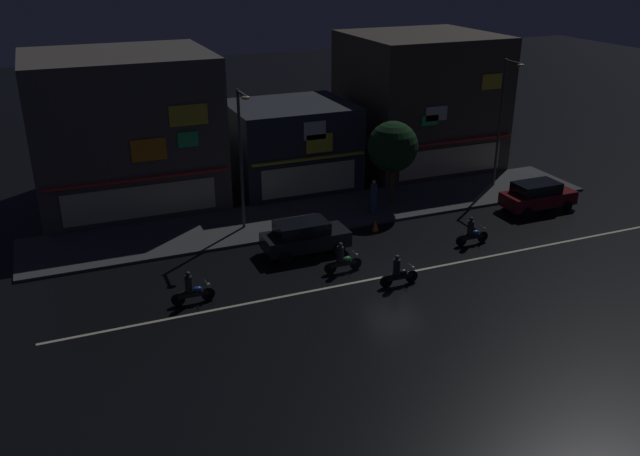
{
  "coord_description": "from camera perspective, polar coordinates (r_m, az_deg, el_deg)",
  "views": [
    {
      "loc": [
        -14.0,
        -24.69,
        14.21
      ],
      "look_at": [
        -2.34,
        3.54,
        1.38
      ],
      "focal_mm": 37.79,
      "sensor_mm": 36.0,
      "label": 1
    }
  ],
  "objects": [
    {
      "name": "motorcycle_opposite_lane",
      "position": [
        29.4,
        -10.83,
        -5.17
      ],
      "size": [
        1.9,
        0.6,
        1.52
      ],
      "rotation": [
        0.0,
        0.0,
        -0.0
      ],
      "color": "black",
      "rests_on": "ground"
    },
    {
      "name": "parked_car_near_kerb",
      "position": [
        33.46,
        -1.32,
        -0.72
      ],
      "size": [
        4.3,
        1.98,
        1.67
      ],
      "rotation": [
        0.0,
        0.0,
        3.14
      ],
      "color": "black",
      "rests_on": "ground"
    },
    {
      "name": "storefront_right_block",
      "position": [
        47.63,
        8.37,
        10.68
      ],
      "size": [
        9.38,
        8.98,
        8.84
      ],
      "color": "#4C443A",
      "rests_on": "ground"
    },
    {
      "name": "pedestrian_on_sidewalk",
      "position": [
        38.13,
        4.56,
        2.56
      ],
      "size": [
        0.36,
        0.36,
        2.0
      ],
      "rotation": [
        0.0,
        0.0,
        5.74
      ],
      "color": "#334766",
      "rests_on": "sidewalk_far"
    },
    {
      "name": "lane_divider_stripe",
      "position": [
        31.74,
        6.37,
        -3.96
      ],
      "size": [
        31.36,
        0.16,
        0.01
      ],
      "primitive_type": "cube",
      "color": "beige",
      "rests_on": "ground"
    },
    {
      "name": "sidewalk_far",
      "position": [
        38.59,
        0.47,
        1.29
      ],
      "size": [
        33.01,
        5.08,
        0.14
      ],
      "primitive_type": "cube",
      "color": "#424447",
      "rests_on": "ground"
    },
    {
      "name": "streetlamp_west",
      "position": [
        35.06,
        -6.66,
        6.6
      ],
      "size": [
        0.44,
        1.64,
        7.48
      ],
      "color": "#47494C",
      "rests_on": "sidewalk_far"
    },
    {
      "name": "streetlamp_mid",
      "position": [
        43.08,
        15.21,
        9.29
      ],
      "size": [
        0.44,
        1.64,
        7.89
      ],
      "color": "#47494C",
      "rests_on": "sidewalk_far"
    },
    {
      "name": "motorcycle_following",
      "position": [
        31.6,
        1.89,
        -2.68
      ],
      "size": [
        1.9,
        0.6,
        1.52
      ],
      "rotation": [
        0.0,
        0.0,
        0.13
      ],
      "color": "black",
      "rests_on": "ground"
    },
    {
      "name": "parked_car_trailing",
      "position": [
        41.0,
        17.94,
        2.65
      ],
      "size": [
        4.3,
        1.98,
        1.67
      ],
      "rotation": [
        0.0,
        0.0,
        3.14
      ],
      "color": "maroon",
      "rests_on": "ground"
    },
    {
      "name": "street_tree",
      "position": [
        38.87,
        6.18,
        6.85
      ],
      "size": [
        2.91,
        2.91,
        4.96
      ],
      "color": "#473323",
      "rests_on": "sidewalk_far"
    },
    {
      "name": "motorcycle_lead",
      "position": [
        30.55,
        6.65,
        -3.77
      ],
      "size": [
        1.9,
        0.6,
        1.52
      ],
      "rotation": [
        0.0,
        0.0,
        3.25
      ],
      "color": "black",
      "rests_on": "ground"
    },
    {
      "name": "storefront_left_block",
      "position": [
        41.37,
        -16.27,
        8.08
      ],
      "size": [
        10.31,
        8.89,
        8.7
      ],
      "color": "#56514C",
      "rests_on": "ground"
    },
    {
      "name": "motorcycle_trailing_far",
      "position": [
        35.34,
        12.73,
        -0.41
      ],
      "size": [
        1.9,
        0.6,
        1.52
      ],
      "rotation": [
        0.0,
        0.0,
        0.13
      ],
      "color": "black",
      "rests_on": "ground"
    },
    {
      "name": "ground_plane",
      "position": [
        31.74,
        6.37,
        -3.97
      ],
      "size": [
        140.0,
        140.0,
        0.0
      ],
      "primitive_type": "plane",
      "color": "black"
    },
    {
      "name": "storefront_center_block",
      "position": [
        42.8,
        -2.5,
        7.03
      ],
      "size": [
        7.46,
        6.45,
        5.22
      ],
      "color": "#2D333D",
      "rests_on": "ground"
    },
    {
      "name": "traffic_cone",
      "position": [
        36.42,
        4.72,
        0.2
      ],
      "size": [
        0.36,
        0.36,
        0.55
      ],
      "primitive_type": "cone",
      "color": "orange",
      "rests_on": "ground"
    }
  ]
}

